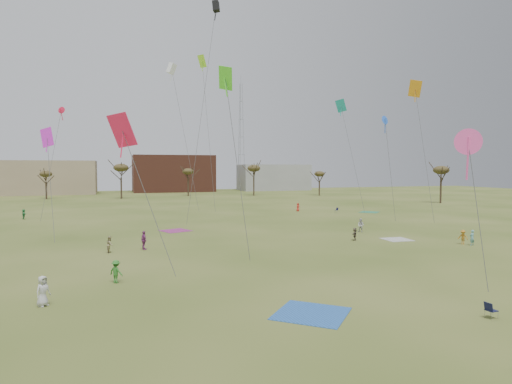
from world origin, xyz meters
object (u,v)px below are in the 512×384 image
object	(u,v)px
camp_chair_right	(336,211)
flyer_near_left	(43,291)
radio_tower	(241,136)
flyer_near_center	(116,272)
camp_chair_center	(491,313)

from	to	relation	value
camp_chair_right	flyer_near_left	bearing A→B (deg)	-55.40
camp_chair_right	radio_tower	distance (m)	87.17
flyer_near_left	radio_tower	distance (m)	137.34
flyer_near_center	camp_chair_center	distance (m)	23.14
flyer_near_left	radio_tower	size ratio (longest dim) A/B	0.04
flyer_near_center	camp_chair_right	distance (m)	53.61
flyer_near_center	radio_tower	distance (m)	132.17
camp_chair_center	camp_chair_right	world-z (taller)	same
flyer_near_left	flyer_near_center	world-z (taller)	flyer_near_left
camp_chair_center	flyer_near_center	bearing A→B (deg)	48.71
flyer_near_left	camp_chair_right	xyz separation A→B (m)	(41.18, 42.73, -0.62)
flyer_near_center	camp_chair_center	xyz separation A→B (m)	(18.81, -13.47, -0.53)
flyer_near_center	flyer_near_left	bearing A→B (deg)	87.65
flyer_near_left	flyer_near_center	xyz separation A→B (m)	(4.00, 4.11, -0.09)
flyer_near_center	camp_chair_center	size ratio (longest dim) A/B	1.82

